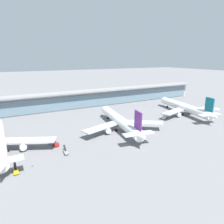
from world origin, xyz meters
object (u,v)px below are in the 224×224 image
object	(u,v)px
service_truck_mid_apron_yellow	(204,109)
safety_cone_alpha	(32,166)
service_truck_near_nose_yellow	(16,171)
service_truck_on_taxiway_white	(165,116)
airliner_centre_stand	(120,121)
service_truck_under_wing_red	(53,141)
service_truck_by_tail_grey	(66,152)
airliner_right_stand	(185,108)

from	to	relation	value
service_truck_mid_apron_yellow	safety_cone_alpha	distance (m)	144.14
service_truck_near_nose_yellow	service_truck_on_taxiway_white	size ratio (longest dim) A/B	0.92
airliner_centre_stand	service_truck_mid_apron_yellow	xyz separation A→B (m)	(86.70, 6.98, -3.97)
safety_cone_alpha	airliner_centre_stand	bearing A→B (deg)	20.63
service_truck_under_wing_red	service_truck_by_tail_grey	xyz separation A→B (m)	(3.07, -13.14, -0.90)
airliner_centre_stand	safety_cone_alpha	bearing A→B (deg)	-159.37
safety_cone_alpha	airliner_right_stand	bearing A→B (deg)	12.83
service_truck_by_tail_grey	service_truck_on_taxiway_white	distance (m)	83.84
service_truck_by_tail_grey	service_truck_near_nose_yellow	bearing A→B (deg)	-162.79
service_truck_under_wing_red	service_truck_mid_apron_yellow	world-z (taller)	service_truck_mid_apron_yellow
airliner_centre_stand	service_truck_near_nose_yellow	distance (m)	65.36
service_truck_near_nose_yellow	safety_cone_alpha	xyz separation A→B (m)	(6.39, 1.90, -0.49)
airliner_centre_stand	service_truck_on_taxiway_white	world-z (taller)	airliner_centre_stand
airliner_right_stand	service_truck_mid_apron_yellow	distance (m)	24.07
airliner_right_stand	service_truck_on_taxiway_white	bearing A→B (deg)	-178.15
airliner_centre_stand	service_truck_mid_apron_yellow	bearing A→B (deg)	4.60
service_truck_on_taxiway_white	safety_cone_alpha	distance (m)	100.21
airliner_right_stand	service_truck_mid_apron_yellow	xyz separation A→B (m)	(23.73, 0.78, -3.97)
safety_cone_alpha	service_truck_under_wing_red	bearing A→B (deg)	55.19
service_truck_under_wing_red	service_truck_by_tail_grey	bearing A→B (deg)	-76.83
service_truck_near_nose_yellow	service_truck_under_wing_red	size ratio (longest dim) A/B	0.77
service_truck_near_nose_yellow	service_truck_mid_apron_yellow	xyz separation A→B (m)	(147.86, 29.50, 0.88)
service_truck_by_tail_grey	safety_cone_alpha	size ratio (longest dim) A/B	9.85
service_truck_on_taxiway_white	safety_cone_alpha	world-z (taller)	service_truck_on_taxiway_white
service_truck_mid_apron_yellow	safety_cone_alpha	size ratio (longest dim) A/B	10.39
airliner_right_stand	safety_cone_alpha	bearing A→B (deg)	-167.17
airliner_right_stand	service_truck_near_nose_yellow	world-z (taller)	airliner_right_stand
airliner_centre_stand	airliner_right_stand	size ratio (longest dim) A/B	1.00
service_truck_by_tail_grey	safety_cone_alpha	distance (m)	16.39
service_truck_under_wing_red	service_truck_near_nose_yellow	bearing A→B (deg)	-133.50
service_truck_under_wing_red	service_truck_on_taxiway_white	xyz separation A→B (m)	(84.18, 8.08, -0.02)
service_truck_under_wing_red	safety_cone_alpha	xyz separation A→B (m)	(-12.55, -18.05, -1.39)
airliner_centre_stand	service_truck_by_tail_grey	size ratio (longest dim) A/B	9.78
service_truck_under_wing_red	service_truck_by_tail_grey	size ratio (longest dim) A/B	1.29
airliner_right_stand	service_truck_on_taxiway_white	size ratio (longest dim) A/B	9.04
airliner_centre_stand	service_truck_by_tail_grey	distance (m)	42.45
airliner_centre_stand	service_truck_on_taxiway_white	xyz separation A→B (m)	(41.97, 5.52, -3.97)
service_truck_on_taxiway_white	safety_cone_alpha	size ratio (longest dim) A/B	10.65
airliner_right_stand	service_truck_under_wing_red	size ratio (longest dim) A/B	7.58
airliner_right_stand	service_truck_near_nose_yellow	xyz separation A→B (m)	(-124.13, -28.72, -4.86)
airliner_centre_stand	service_truck_on_taxiway_white	distance (m)	42.51
service_truck_on_taxiway_white	airliner_right_stand	bearing A→B (deg)	1.85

